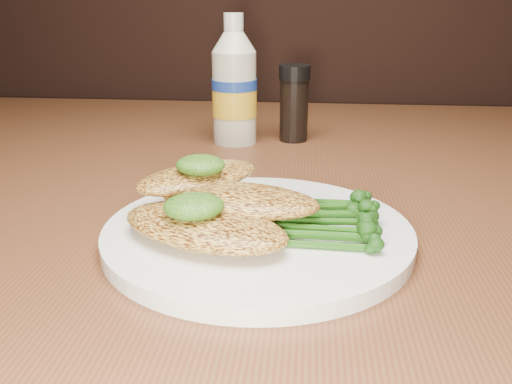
{
  "coord_description": "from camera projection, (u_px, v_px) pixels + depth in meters",
  "views": [
    {
      "loc": [
        0.11,
        0.43,
        0.95
      ],
      "look_at": [
        0.07,
        0.87,
        0.79
      ],
      "focal_mm": 39.99,
      "sensor_mm": 36.0,
      "label": 1
    }
  ],
  "objects": [
    {
      "name": "plate",
      "position": [
        258.0,
        234.0,
        0.47
      ],
      "size": [
        0.25,
        0.25,
        0.01
      ],
      "primitive_type": "cylinder",
      "color": "white",
      "rests_on": "dining_table"
    },
    {
      "name": "pesto_front",
      "position": [
        194.0,
        206.0,
        0.43
      ],
      "size": [
        0.06,
        0.06,
        0.02
      ],
      "primitive_type": "ellipsoid",
      "rotation": [
        0.0,
        0.0,
        0.34
      ],
      "color": "black",
      "rests_on": "chicken_front"
    },
    {
      "name": "chicken_mid",
      "position": [
        239.0,
        200.0,
        0.47
      ],
      "size": [
        0.15,
        0.09,
        0.02
      ],
      "primitive_type": "ellipsoid",
      "rotation": [
        0.0,
        0.0,
        -0.2
      ],
      "color": "gold",
      "rests_on": "plate"
    },
    {
      "name": "broccolini_bundle",
      "position": [
        312.0,
        214.0,
        0.46
      ],
      "size": [
        0.13,
        0.1,
        0.02
      ],
      "primitive_type": null,
      "rotation": [
        0.0,
        0.0,
        -0.08
      ],
      "color": "#1F5011",
      "rests_on": "plate"
    },
    {
      "name": "pepper_grinder",
      "position": [
        294.0,
        103.0,
        0.76
      ],
      "size": [
        0.04,
        0.04,
        0.1
      ],
      "primitive_type": null,
      "rotation": [
        0.0,
        0.0,
        -0.04
      ],
      "color": "black",
      "rests_on": "dining_table"
    },
    {
      "name": "mayo_bottle",
      "position": [
        234.0,
        80.0,
        0.74
      ],
      "size": [
        0.07,
        0.07,
        0.17
      ],
      "primitive_type": null,
      "rotation": [
        0.0,
        0.0,
        -0.19
      ],
      "color": "beige",
      "rests_on": "dining_table"
    },
    {
      "name": "pesto_back",
      "position": [
        200.0,
        165.0,
        0.49
      ],
      "size": [
        0.05,
        0.05,
        0.02
      ],
      "primitive_type": "ellipsoid",
      "rotation": [
        0.0,
        0.0,
        -0.18
      ],
      "color": "black",
      "rests_on": "chicken_back"
    },
    {
      "name": "chicken_front",
      "position": [
        204.0,
        227.0,
        0.44
      ],
      "size": [
        0.16,
        0.12,
        0.02
      ],
      "primitive_type": "ellipsoid",
      "rotation": [
        0.0,
        0.0,
        -0.41
      ],
      "color": "gold",
      "rests_on": "plate"
    },
    {
      "name": "chicken_back",
      "position": [
        198.0,
        177.0,
        0.5
      ],
      "size": [
        0.13,
        0.13,
        0.02
      ],
      "primitive_type": "ellipsoid",
      "rotation": [
        0.0,
        0.0,
        0.76
      ],
      "color": "gold",
      "rests_on": "plate"
    }
  ]
}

